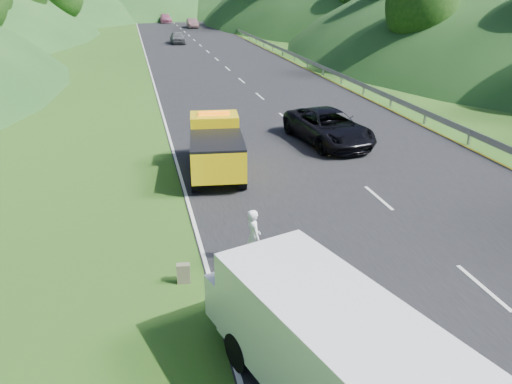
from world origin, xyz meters
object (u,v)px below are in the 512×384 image
object	(u,v)px
woman	(254,264)
child	(304,278)
suitcase	(184,273)
tow_truck	(216,146)
passing_suv	(327,143)
white_van	(329,348)

from	to	relation	value
woman	child	xyz separation A→B (m)	(1.14, -1.05, 0.00)
child	suitcase	size ratio (longest dim) A/B	1.69
tow_truck	passing_suv	size ratio (longest dim) A/B	0.99
woman	suitcase	world-z (taller)	woman
child	tow_truck	bearing A→B (deg)	116.64
white_van	child	distance (m)	4.52
tow_truck	child	xyz separation A→B (m)	(0.94, -8.53, -1.15)
tow_truck	woman	world-z (taller)	tow_truck
tow_truck	woman	xyz separation A→B (m)	(-0.20, -7.49, -1.15)
tow_truck	passing_suv	xyz separation A→B (m)	(6.03, 2.78, -1.15)
tow_truck	child	distance (m)	8.66
suitcase	woman	bearing A→B (deg)	13.18
tow_truck	suitcase	size ratio (longest dim) A/B	10.17
white_van	passing_suv	bearing A→B (deg)	51.70
white_van	child	xyz separation A→B (m)	(1.00, 4.21, -1.32)
woman	passing_suv	world-z (taller)	woman
child	suitcase	distance (m)	3.23
passing_suv	child	bearing A→B (deg)	-121.69
suitcase	white_van	bearing A→B (deg)	-65.54
white_van	passing_suv	world-z (taller)	white_van
suitcase	passing_suv	xyz separation A→B (m)	(8.25, 10.74, -0.28)
suitcase	passing_suv	distance (m)	13.55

